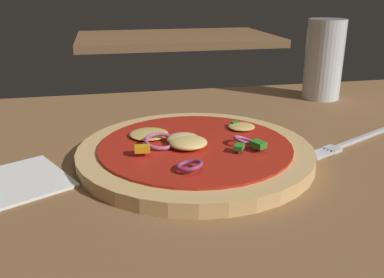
# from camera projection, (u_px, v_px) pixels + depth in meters

# --- Properties ---
(dining_table) EXTENTS (1.20, 0.82, 0.03)m
(dining_table) POSITION_uv_depth(u_px,v_px,m) (230.00, 180.00, 0.52)
(dining_table) COLOR brown
(dining_table) RESTS_ON ground
(pizza) EXTENTS (0.30, 0.30, 0.03)m
(pizza) POSITION_uv_depth(u_px,v_px,m) (195.00, 151.00, 0.53)
(pizza) COLOR tan
(pizza) RESTS_ON dining_table
(fork) EXTENTS (0.18, 0.10, 0.01)m
(fork) POSITION_uv_depth(u_px,v_px,m) (351.00, 142.00, 0.59)
(fork) COLOR silver
(fork) RESTS_ON dining_table
(beer_glass) EXTENTS (0.07, 0.07, 0.15)m
(beer_glass) POSITION_uv_depth(u_px,v_px,m) (323.00, 64.00, 0.80)
(beer_glass) COLOR silver
(beer_glass) RESTS_ON dining_table
(background_table) EXTENTS (0.84, 0.53, 0.03)m
(background_table) POSITION_uv_depth(u_px,v_px,m) (176.00, 39.00, 1.84)
(background_table) COLOR brown
(background_table) RESTS_ON ground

